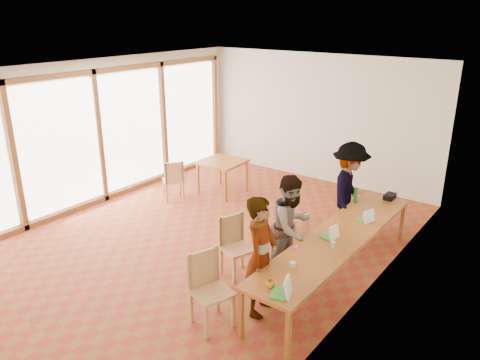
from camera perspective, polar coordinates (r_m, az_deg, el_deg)
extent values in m
plane|color=brown|center=(8.63, -3.85, -6.91)|extent=(8.00, 8.00, 0.00)
cube|color=beige|center=(11.29, 9.41, 7.44)|extent=(6.00, 0.10, 3.00)
cube|color=beige|center=(6.60, 16.03, -2.10)|extent=(0.10, 8.00, 3.00)
cube|color=white|center=(10.19, -16.85, 5.51)|extent=(0.10, 8.00, 3.00)
cube|color=white|center=(7.75, -4.37, 13.44)|extent=(6.00, 8.00, 0.04)
cube|color=#A56B24|center=(7.12, 11.83, -6.90)|extent=(0.80, 4.00, 0.05)
cube|color=#A56B24|center=(6.02, 0.12, -16.08)|extent=(0.06, 0.06, 0.70)
cube|color=#A56B24|center=(9.03, 15.09, -3.88)|extent=(0.06, 0.06, 0.70)
cube|color=#A56B24|center=(5.72, 5.87, -18.41)|extent=(0.06, 0.06, 0.70)
cube|color=#A56B24|center=(8.83, 19.16, -4.87)|extent=(0.06, 0.06, 0.70)
cube|color=#A56B24|center=(10.41, -2.17, 2.22)|extent=(0.90, 0.90, 0.05)
cube|color=#A56B24|center=(10.49, -5.14, 0.14)|extent=(0.05, 0.05, 0.70)
cube|color=#A56B24|center=(11.05, -2.45, 1.23)|extent=(0.05, 0.05, 0.70)
cube|color=#A56B24|center=(10.02, -1.82, -0.77)|extent=(0.05, 0.05, 0.70)
cube|color=#A56B24|center=(10.60, 0.82, 0.42)|extent=(0.05, 0.05, 0.70)
cube|color=tan|center=(6.19, -3.46, -13.55)|extent=(0.59, 0.59, 0.04)
cube|color=tan|center=(6.21, -4.52, -10.59)|extent=(0.20, 0.45, 0.49)
cube|color=tan|center=(7.24, -0.24, -8.38)|extent=(0.57, 0.57, 0.04)
cube|color=tan|center=(7.28, -1.10, -5.99)|extent=(0.19, 0.43, 0.47)
cube|color=tan|center=(8.52, 6.88, -4.45)|extent=(0.45, 0.45, 0.04)
cube|color=tan|center=(8.49, 5.84, -2.89)|extent=(0.10, 0.38, 0.40)
cube|color=tan|center=(9.25, 14.05, -2.37)|extent=(0.55, 0.55, 0.04)
cube|color=tan|center=(9.19, 12.92, -0.66)|extent=(0.14, 0.46, 0.48)
cube|color=tan|center=(10.24, -8.15, -0.03)|extent=(0.58, 0.58, 0.04)
cube|color=tan|center=(9.99, -8.02, 0.91)|extent=(0.27, 0.37, 0.44)
imported|color=gray|center=(6.26, 2.59, -9.24)|extent=(0.54, 0.69, 1.68)
imported|color=gray|center=(7.11, 6.29, -5.74)|extent=(0.72, 0.87, 1.65)
imported|color=gray|center=(8.52, 13.13, -1.28)|extent=(0.96, 1.28, 1.77)
cube|color=green|center=(5.67, 4.86, -13.63)|extent=(0.28, 0.32, 0.03)
cube|color=white|center=(5.60, 5.88, -12.91)|extent=(0.16, 0.26, 0.23)
cube|color=green|center=(7.06, 10.73, -6.75)|extent=(0.20, 0.26, 0.03)
cube|color=white|center=(6.98, 11.36, -6.31)|extent=(0.10, 0.23, 0.20)
cube|color=green|center=(7.71, 14.92, -4.71)|extent=(0.24, 0.28, 0.02)
cube|color=white|center=(7.63, 15.46, -4.32)|extent=(0.13, 0.23, 0.20)
imported|color=orange|center=(5.78, 3.74, -12.51)|extent=(0.12, 0.12, 0.09)
cylinder|color=#1A641C|center=(8.32, 13.91, -1.82)|extent=(0.07, 0.07, 0.28)
cylinder|color=silver|center=(6.76, 11.29, -7.73)|extent=(0.07, 0.07, 0.09)
cylinder|color=white|center=(6.22, 6.45, -10.20)|extent=(0.08, 0.08, 0.06)
cube|color=#F54E97|center=(6.70, 6.88, -8.11)|extent=(0.05, 0.10, 0.01)
cube|color=black|center=(8.70, 17.80, -1.91)|extent=(0.16, 0.26, 0.09)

